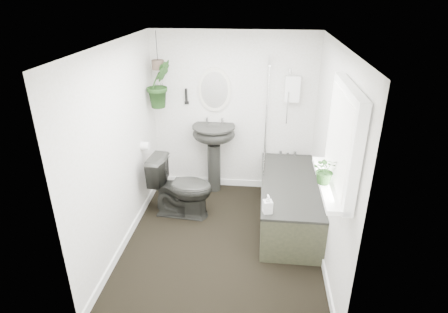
# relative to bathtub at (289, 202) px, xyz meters

# --- Properties ---
(floor) EXTENTS (2.30, 2.80, 0.02)m
(floor) POSITION_rel_bathtub_xyz_m (-0.80, -0.50, -0.30)
(floor) COLOR black
(floor) RESTS_ON ground
(ceiling) EXTENTS (2.30, 2.80, 0.02)m
(ceiling) POSITION_rel_bathtub_xyz_m (-0.80, -0.50, 2.02)
(ceiling) COLOR white
(ceiling) RESTS_ON ground
(wall_back) EXTENTS (2.30, 0.02, 2.30)m
(wall_back) POSITION_rel_bathtub_xyz_m (-0.80, 0.91, 0.86)
(wall_back) COLOR white
(wall_back) RESTS_ON ground
(wall_front) EXTENTS (2.30, 0.02, 2.30)m
(wall_front) POSITION_rel_bathtub_xyz_m (-0.80, -1.91, 0.86)
(wall_front) COLOR white
(wall_front) RESTS_ON ground
(wall_left) EXTENTS (0.02, 2.80, 2.30)m
(wall_left) POSITION_rel_bathtub_xyz_m (-1.96, -0.50, 0.86)
(wall_left) COLOR white
(wall_left) RESTS_ON ground
(wall_right) EXTENTS (0.02, 2.80, 2.30)m
(wall_right) POSITION_rel_bathtub_xyz_m (0.36, -0.50, 0.86)
(wall_right) COLOR white
(wall_right) RESTS_ON ground
(skirting) EXTENTS (2.30, 2.80, 0.10)m
(skirting) POSITION_rel_bathtub_xyz_m (-0.80, -0.50, -0.24)
(skirting) COLOR white
(skirting) RESTS_ON floor
(bathtub) EXTENTS (0.72, 1.72, 0.58)m
(bathtub) POSITION_rel_bathtub_xyz_m (0.00, 0.00, 0.00)
(bathtub) COLOR black
(bathtub) RESTS_ON floor
(bath_screen) EXTENTS (0.04, 0.72, 1.40)m
(bath_screen) POSITION_rel_bathtub_xyz_m (-0.33, 0.49, 0.99)
(bath_screen) COLOR silver
(bath_screen) RESTS_ON bathtub
(shower_box) EXTENTS (0.20, 0.10, 0.35)m
(shower_box) POSITION_rel_bathtub_xyz_m (0.00, 0.84, 1.26)
(shower_box) COLOR white
(shower_box) RESTS_ON wall_back
(oval_mirror) EXTENTS (0.46, 0.03, 0.62)m
(oval_mirror) POSITION_rel_bathtub_xyz_m (-1.06, 0.87, 1.21)
(oval_mirror) COLOR beige
(oval_mirror) RESTS_ON wall_back
(wall_sconce) EXTENTS (0.04, 0.04, 0.22)m
(wall_sconce) POSITION_rel_bathtub_xyz_m (-1.46, 0.86, 1.11)
(wall_sconce) COLOR black
(wall_sconce) RESTS_ON wall_back
(toilet_roll_holder) EXTENTS (0.11, 0.11, 0.11)m
(toilet_roll_holder) POSITION_rel_bathtub_xyz_m (-1.90, 0.20, 0.61)
(toilet_roll_holder) COLOR white
(toilet_roll_holder) RESTS_ON wall_left
(window_recess) EXTENTS (0.08, 1.00, 0.90)m
(window_recess) POSITION_rel_bathtub_xyz_m (0.29, -1.20, 1.36)
(window_recess) COLOR white
(window_recess) RESTS_ON wall_right
(window_sill) EXTENTS (0.18, 1.00, 0.04)m
(window_sill) POSITION_rel_bathtub_xyz_m (0.22, -1.20, 0.94)
(window_sill) COLOR white
(window_sill) RESTS_ON wall_right
(window_blinds) EXTENTS (0.01, 0.86, 0.76)m
(window_blinds) POSITION_rel_bathtub_xyz_m (0.24, -1.20, 1.36)
(window_blinds) COLOR white
(window_blinds) RESTS_ON wall_right
(toilet) EXTENTS (0.84, 0.53, 0.82)m
(toilet) POSITION_rel_bathtub_xyz_m (-1.40, 0.03, 0.12)
(toilet) COLOR black
(toilet) RESTS_ON floor
(pedestal_sink) EXTENTS (0.61, 0.52, 1.03)m
(pedestal_sink) POSITION_rel_bathtub_xyz_m (-1.06, 0.74, 0.23)
(pedestal_sink) COLOR black
(pedestal_sink) RESTS_ON floor
(sill_plant) EXTENTS (0.23, 0.20, 0.25)m
(sill_plant) POSITION_rel_bathtub_xyz_m (0.17, -1.25, 1.09)
(sill_plant) COLOR black
(sill_plant) RESTS_ON window_sill
(hanging_plant) EXTENTS (0.45, 0.44, 0.63)m
(hanging_plant) POSITION_rel_bathtub_xyz_m (-1.77, 0.63, 1.33)
(hanging_plant) COLOR black
(hanging_plant) RESTS_ON ceiling
(soap_bottle) EXTENTS (0.12, 0.12, 0.21)m
(soap_bottle) POSITION_rel_bathtub_xyz_m (-0.29, -0.72, 0.40)
(soap_bottle) COLOR #2B221F
(soap_bottle) RESTS_ON bathtub
(hanging_pot) EXTENTS (0.16, 0.16, 0.12)m
(hanging_pot) POSITION_rel_bathtub_xyz_m (-1.77, 0.63, 1.58)
(hanging_pot) COLOR #493A2F
(hanging_pot) RESTS_ON ceiling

